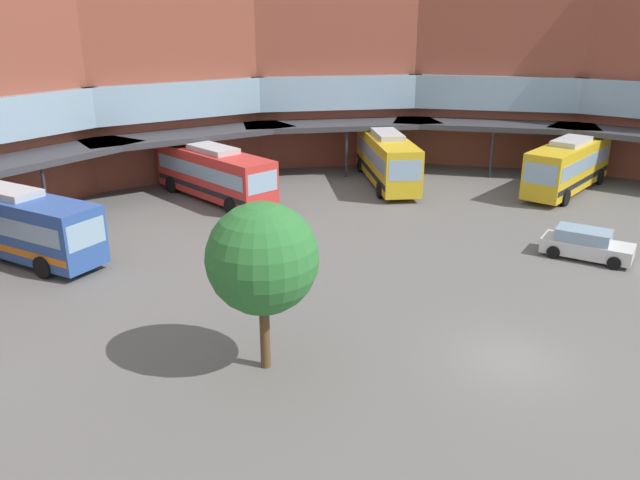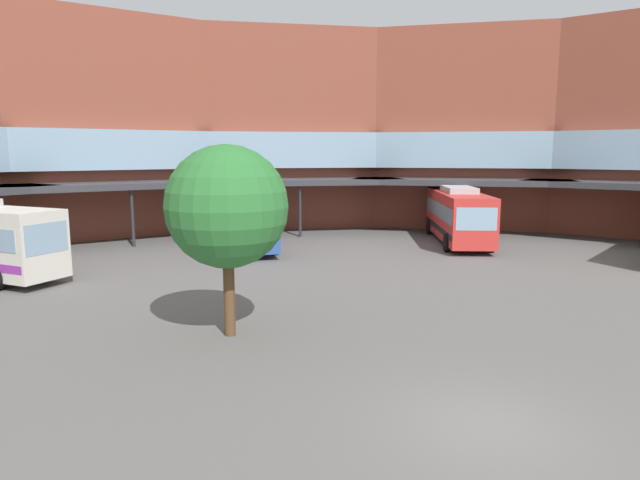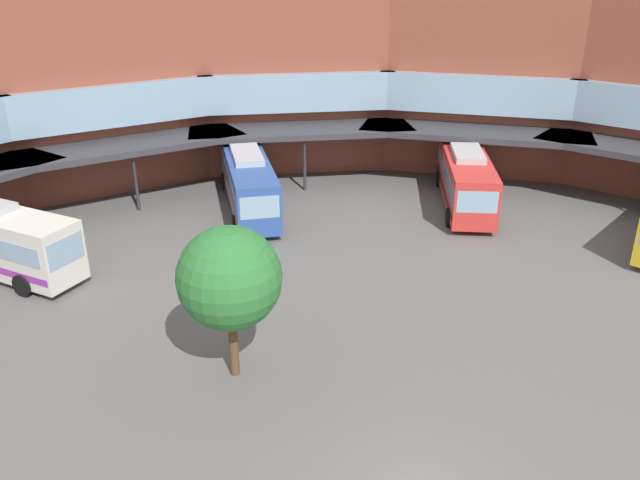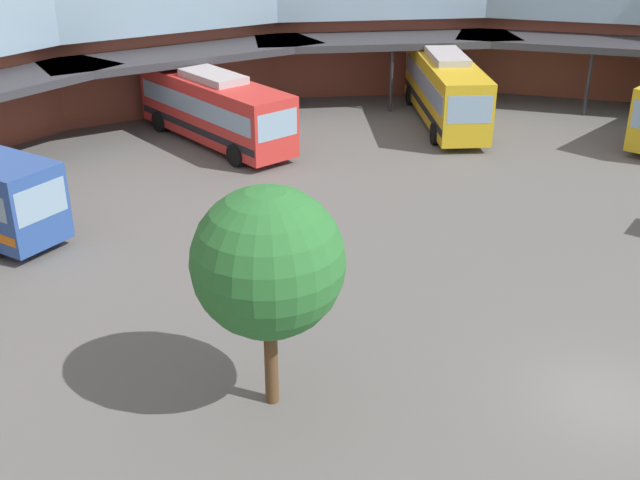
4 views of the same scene
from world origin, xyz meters
TOP-DOWN VIEW (x-y plane):
  - station_building at (-0.00, 18.47)m, footprint 75.21×46.37m
  - bus_2 at (9.75, 23.38)m, footprint 4.87×10.78m
  - bus_3 at (-3.94, 25.02)m, footprint 3.40×11.78m
  - plaza_tree at (-5.31, 7.15)m, footprint 3.89×3.89m

SIDE VIEW (x-z plane):
  - bus_2 at x=9.75m, z-range 0.02..3.67m
  - bus_3 at x=-3.94m, z-range 0.02..3.68m
  - plaza_tree at x=-5.31m, z-range 1.10..7.23m
  - station_building at x=0.00m, z-range -0.27..14.76m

